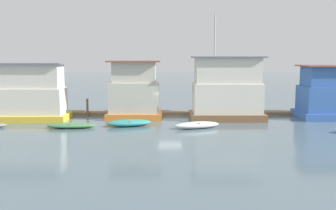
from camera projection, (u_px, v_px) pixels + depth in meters
ground_plane at (168, 119)px, 34.26m from camera, size 200.00×200.00×0.00m
dock_walkway at (168, 113)px, 36.84m from camera, size 42.40×1.56×0.30m
houseboat_yellow at (28, 94)px, 33.31m from camera, size 6.93×3.29×5.09m
houseboat_orange at (134, 93)px, 34.24m from camera, size 5.03×3.32×5.28m
houseboat_brown at (227, 90)px, 33.62m from camera, size 6.62×3.66×9.43m
houseboat_blue at (332, 94)px, 34.27m from camera, size 6.14×4.10×8.16m
dinghy_green at (71, 125)px, 29.80m from camera, size 3.91×1.40×0.42m
dinghy_teal at (129, 123)px, 30.61m from camera, size 3.88×2.19×0.54m
dinghy_white at (197, 125)px, 29.69m from camera, size 3.90×2.14×0.53m
mooring_post_near_right at (87, 107)px, 35.68m from camera, size 0.21×0.21×1.67m
mooring_post_far_right at (58, 107)px, 35.66m from camera, size 0.26×0.26×1.82m
mooring_post_centre at (220, 106)px, 35.74m from camera, size 0.21×0.21×1.98m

